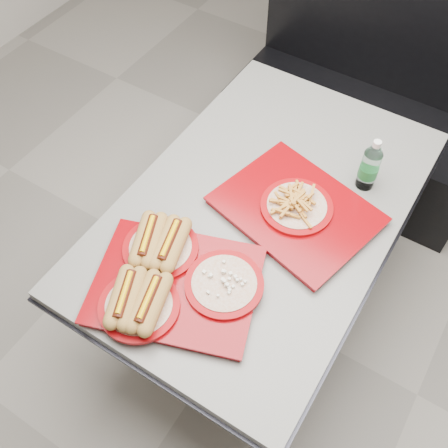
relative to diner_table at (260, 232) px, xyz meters
The scene contains 6 objects.
ground 0.58m from the diner_table, ahead, with size 6.00×6.00×0.00m, color gray.
diner_table is the anchor object (origin of this frame).
booth_bench 1.11m from the diner_table, 90.00° to the left, with size 1.30×0.57×1.35m.
tray_near 0.49m from the diner_table, 101.27° to the right, with size 0.61×0.54×0.11m.
tray_far 0.23m from the diner_table, 14.33° to the left, with size 0.60×0.52×0.10m.
water_bottle 0.46m from the diner_table, 46.41° to the left, with size 0.07×0.07×0.22m.
Camera 1 is at (0.50, -1.05, 2.20)m, focal length 42.00 mm.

